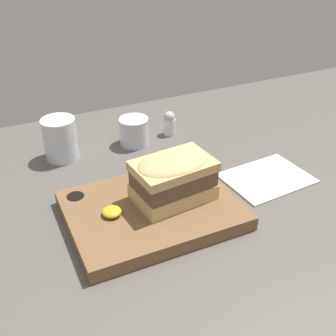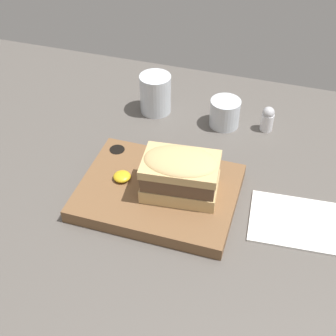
{
  "view_description": "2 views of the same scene",
  "coord_description": "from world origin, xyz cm",
  "px_view_note": "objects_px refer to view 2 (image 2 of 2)",
  "views": [
    {
      "loc": [
        -26.29,
        -53.29,
        47.99
      ],
      "look_at": [
        0.6,
        4.08,
        8.67
      ],
      "focal_mm": 45.0,
      "sensor_mm": 36.0,
      "label": 1
    },
    {
      "loc": [
        15.9,
        -57.91,
        64.56
      ],
      "look_at": [
        -1.99,
        -0.33,
        10.64
      ],
      "focal_mm": 50.0,
      "sensor_mm": 36.0,
      "label": 2
    }
  ],
  "objects_px": {
    "salt_shaker": "(267,119)",
    "serving_board": "(158,192)",
    "wine_glass": "(225,113)",
    "sandwich": "(179,173)",
    "water_glass": "(156,96)",
    "napkin": "(296,222)"
  },
  "relations": [
    {
      "from": "salt_shaker",
      "to": "serving_board",
      "type": "bearing_deg",
      "value": -120.97
    },
    {
      "from": "serving_board",
      "to": "wine_glass",
      "type": "distance_m",
      "value": 0.27
    },
    {
      "from": "serving_board",
      "to": "sandwich",
      "type": "bearing_deg",
      "value": 1.46
    },
    {
      "from": "serving_board",
      "to": "wine_glass",
      "type": "xyz_separation_m",
      "value": [
        0.07,
        0.26,
        0.02
      ]
    },
    {
      "from": "serving_board",
      "to": "salt_shaker",
      "type": "height_order",
      "value": "salt_shaker"
    },
    {
      "from": "water_glass",
      "to": "napkin",
      "type": "height_order",
      "value": "water_glass"
    },
    {
      "from": "water_glass",
      "to": "salt_shaker",
      "type": "relative_size",
      "value": 1.56
    },
    {
      "from": "sandwich",
      "to": "water_glass",
      "type": "distance_m",
      "value": 0.3
    },
    {
      "from": "serving_board",
      "to": "napkin",
      "type": "xyz_separation_m",
      "value": [
        0.25,
        0.01,
        -0.01
      ]
    },
    {
      "from": "sandwich",
      "to": "wine_glass",
      "type": "distance_m",
      "value": 0.26
    },
    {
      "from": "serving_board",
      "to": "water_glass",
      "type": "height_order",
      "value": "water_glass"
    },
    {
      "from": "water_glass",
      "to": "wine_glass",
      "type": "xyz_separation_m",
      "value": [
        0.16,
        -0.01,
        -0.01
      ]
    },
    {
      "from": "napkin",
      "to": "salt_shaker",
      "type": "relative_size",
      "value": 2.98
    },
    {
      "from": "sandwich",
      "to": "salt_shaker",
      "type": "height_order",
      "value": "sandwich"
    },
    {
      "from": "wine_glass",
      "to": "serving_board",
      "type": "bearing_deg",
      "value": -104.92
    },
    {
      "from": "serving_board",
      "to": "napkin",
      "type": "relative_size",
      "value": 1.67
    },
    {
      "from": "wine_glass",
      "to": "salt_shaker",
      "type": "distance_m",
      "value": 0.09
    },
    {
      "from": "napkin",
      "to": "salt_shaker",
      "type": "distance_m",
      "value": 0.28
    },
    {
      "from": "salt_shaker",
      "to": "napkin",
      "type": "bearing_deg",
      "value": -70.41
    },
    {
      "from": "serving_board",
      "to": "napkin",
      "type": "bearing_deg",
      "value": 2.54
    },
    {
      "from": "sandwich",
      "to": "salt_shaker",
      "type": "xyz_separation_m",
      "value": [
        0.12,
        0.27,
        -0.04
      ]
    },
    {
      "from": "sandwich",
      "to": "water_glass",
      "type": "xyz_separation_m",
      "value": [
        -0.13,
        0.27,
        -0.03
      ]
    }
  ]
}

